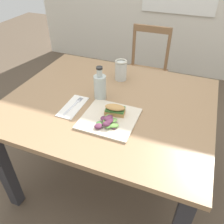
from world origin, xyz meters
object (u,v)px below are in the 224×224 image
at_px(plate_lunch, 109,118).
at_px(sandwich_half_front, 115,109).
at_px(chair_wooden_far, 145,73).
at_px(fork_on_napkin, 75,104).
at_px(mason_jar_iced_tea, 121,71).
at_px(dining_table, 109,115).
at_px(bottle_cold_brew, 100,88).

relative_size(plate_lunch, sandwich_half_front, 2.48).
relative_size(chair_wooden_far, plate_lunch, 3.02).
bearing_deg(fork_on_napkin, mason_jar_iced_tea, 70.02).
bearing_deg(chair_wooden_far, fork_on_napkin, -97.98).
relative_size(dining_table, chair_wooden_far, 1.40).
relative_size(dining_table, fork_on_napkin, 6.55).
bearing_deg(mason_jar_iced_tea, fork_on_napkin, -109.98).
bearing_deg(fork_on_napkin, chair_wooden_far, 82.02).
xyz_separation_m(sandwich_half_front, bottle_cold_brew, (-0.14, 0.13, 0.03)).
bearing_deg(sandwich_half_front, fork_on_napkin, 179.85).
distance_m(sandwich_half_front, mason_jar_iced_tea, 0.41).
xyz_separation_m(dining_table, mason_jar_iced_tea, (-0.02, 0.27, 0.18)).
bearing_deg(bottle_cold_brew, sandwich_half_front, -41.32).
bearing_deg(sandwich_half_front, mason_jar_iced_tea, 105.53).
bearing_deg(chair_wooden_far, plate_lunch, -85.86).
height_order(sandwich_half_front, mason_jar_iced_tea, mason_jar_iced_tea).
height_order(bottle_cold_brew, mason_jar_iced_tea, bottle_cold_brew).
height_order(chair_wooden_far, mason_jar_iced_tea, mason_jar_iced_tea).
height_order(chair_wooden_far, plate_lunch, chair_wooden_far).
bearing_deg(chair_wooden_far, mason_jar_iced_tea, -90.90).
distance_m(dining_table, sandwich_half_front, 0.22).
bearing_deg(mason_jar_iced_tea, chair_wooden_far, 89.10).
xyz_separation_m(plate_lunch, mason_jar_iced_tea, (-0.09, 0.44, 0.06)).
relative_size(chair_wooden_far, bottle_cold_brew, 4.21).
xyz_separation_m(dining_table, fork_on_napkin, (-0.17, -0.12, 0.12)).
bearing_deg(sandwich_half_front, bottle_cold_brew, 138.68).
distance_m(chair_wooden_far, fork_on_napkin, 1.14).
xyz_separation_m(chair_wooden_far, plate_lunch, (0.08, -1.14, 0.30)).
height_order(plate_lunch, sandwich_half_front, sandwich_half_front).
distance_m(plate_lunch, fork_on_napkin, 0.24).
bearing_deg(bottle_cold_brew, dining_table, -3.09).
relative_size(fork_on_napkin, bottle_cold_brew, 0.90).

